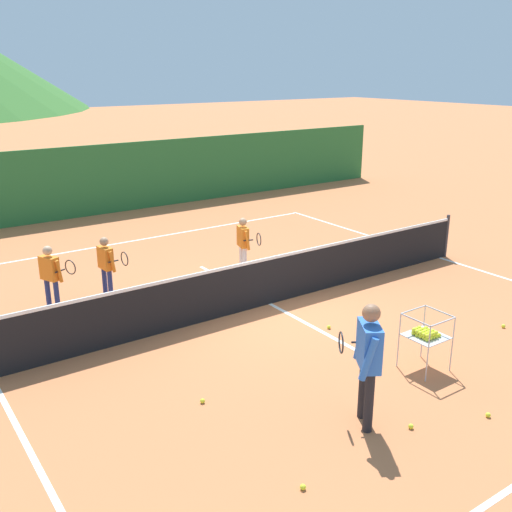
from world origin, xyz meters
TOP-DOWN VIEW (x-y plane):
  - ground_plane at (0.00, 0.00)m, footprint 120.00×120.00m
  - line_baseline_far at (0.00, 5.64)m, footprint 10.28×0.08m
  - line_sideline_east at (5.14, 0.00)m, footprint 0.08×11.47m
  - line_service_center at (0.00, 0.00)m, footprint 0.08×5.48m
  - tennis_net at (0.00, 0.00)m, footprint 10.74×0.08m
  - instructor at (-1.38, -3.99)m, footprint 0.56×0.83m
  - student_0 at (-3.59, 2.06)m, footprint 0.59×0.54m
  - student_1 at (-2.49, 2.08)m, footprint 0.45×0.60m
  - student_2 at (0.57, 1.79)m, footprint 0.42×0.69m
  - ball_cart at (0.41, -3.46)m, footprint 0.58×0.58m
  - tennis_ball_0 at (-2.84, -4.52)m, footprint 0.07×0.07m
  - tennis_ball_1 at (2.78, -3.29)m, footprint 0.07×0.07m
  - tennis_ball_3 at (-0.97, -4.43)m, footprint 0.07×0.07m
  - tennis_ball_4 at (0.08, -4.84)m, footprint 0.07×0.07m
  - tennis_ball_7 at (-2.88, -2.36)m, footprint 0.07×0.07m
  - tennis_ball_8 at (0.19, -1.54)m, footprint 0.07×0.07m
  - windscreen_fence at (0.00, 9.03)m, footprint 22.61×0.08m

SIDE VIEW (x-z plane):
  - ground_plane at x=0.00m, z-range 0.00..0.00m
  - line_baseline_far at x=0.00m, z-range 0.00..0.01m
  - line_sideline_east at x=5.14m, z-range 0.00..0.01m
  - line_service_center at x=0.00m, z-range 0.00..0.01m
  - tennis_ball_0 at x=-2.84m, z-range 0.00..0.07m
  - tennis_ball_1 at x=2.78m, z-range 0.00..0.07m
  - tennis_ball_3 at x=-0.97m, z-range 0.00..0.07m
  - tennis_ball_4 at x=0.08m, z-range 0.00..0.07m
  - tennis_ball_7 at x=-2.88m, z-range 0.00..0.07m
  - tennis_ball_8 at x=0.19m, z-range 0.00..0.07m
  - tennis_net at x=0.00m, z-range -0.03..1.02m
  - ball_cart at x=0.41m, z-range 0.15..1.05m
  - student_1 at x=-2.49m, z-range 0.13..1.42m
  - student_2 at x=0.57m, z-range 0.13..1.42m
  - student_0 at x=-3.59m, z-range 0.13..1.44m
  - instructor at x=-1.38m, z-range 0.17..1.85m
  - windscreen_fence at x=0.00m, z-range 0.00..2.18m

